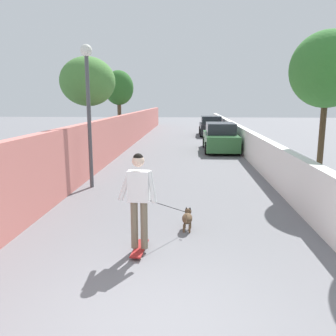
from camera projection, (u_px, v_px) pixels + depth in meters
The scene contains 12 objects.
ground_plane at pixel (181, 155), 17.86m from camera, with size 80.00×80.00×0.00m, color slate.
wall_left at pixel (109, 140), 15.90m from camera, with size 48.00×0.30×1.96m, color #CC726B.
fence_right at pixel (253, 148), 15.57m from camera, with size 48.00×0.30×1.33m, color white.
tree_left_near at pixel (119, 88), 22.33m from camera, with size 1.90×1.90×4.66m.
tree_left_mid at pixel (88, 82), 16.44m from camera, with size 2.62×2.62×4.79m.
tree_right_distant at pixel (327, 70), 10.51m from camera, with size 2.26×2.26×4.84m.
lamp_post at pixel (88, 92), 10.61m from camera, with size 0.36×0.36×4.41m.
skateboard at pixel (140, 248), 6.38m from camera, with size 0.81×0.25×0.08m.
person_skateboarder at pixel (139, 193), 6.17m from camera, with size 0.24×0.71×1.76m.
dog at pixel (187, 218), 7.43m from camera, with size 1.48×1.00×1.06m.
car_near at pixel (220, 138), 19.11m from camera, with size 4.40×1.80×1.54m.
car_far at pixel (211, 126), 27.42m from camera, with size 4.05×1.80×1.54m.
Camera 1 is at (-3.66, -0.40, 2.75)m, focal length 36.97 mm.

